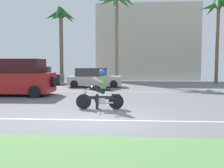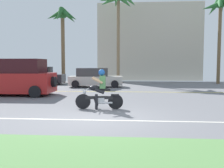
{
  "view_description": "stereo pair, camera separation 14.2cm",
  "coord_description": "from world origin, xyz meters",
  "px_view_note": "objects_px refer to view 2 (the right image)",
  "views": [
    {
      "loc": [
        0.93,
        -8.0,
        1.76
      ],
      "look_at": [
        0.13,
        3.83,
        0.82
      ],
      "focal_mm": 40.68,
      "sensor_mm": 36.0,
      "label": 1
    },
    {
      "loc": [
        1.07,
        -7.99,
        1.76
      ],
      "look_at": [
        0.13,
        3.83,
        0.82
      ],
      "focal_mm": 40.68,
      "sensor_mm": 36.0,
      "label": 2
    }
  ],
  "objects_px": {
    "motorcyclist": "(100,92)",
    "palm_tree_1": "(63,21)",
    "parked_car_1": "(95,78)",
    "palm_tree_0": "(220,11)",
    "parked_car_0": "(39,76)",
    "suv_nearby": "(14,78)",
    "palm_tree_2": "(118,3)"
  },
  "relations": [
    {
      "from": "motorcyclist",
      "to": "suv_nearby",
      "type": "xyz_separation_m",
      "value": [
        -5.38,
        4.0,
        0.33
      ]
    },
    {
      "from": "suv_nearby",
      "to": "palm_tree_1",
      "type": "relative_size",
      "value": 0.67
    },
    {
      "from": "parked_car_1",
      "to": "palm_tree_2",
      "type": "relative_size",
      "value": 0.47
    },
    {
      "from": "parked_car_0",
      "to": "palm_tree_1",
      "type": "xyz_separation_m",
      "value": [
        1.7,
        1.9,
        5.08
      ]
    },
    {
      "from": "motorcyclist",
      "to": "palm_tree_1",
      "type": "height_order",
      "value": "palm_tree_1"
    },
    {
      "from": "palm_tree_0",
      "to": "palm_tree_2",
      "type": "relative_size",
      "value": 0.87
    },
    {
      "from": "motorcyclist",
      "to": "palm_tree_1",
      "type": "bearing_deg",
      "value": 110.7
    },
    {
      "from": "palm_tree_1",
      "to": "palm_tree_2",
      "type": "xyz_separation_m",
      "value": [
        5.13,
        0.62,
        1.68
      ]
    },
    {
      "from": "palm_tree_1",
      "to": "palm_tree_0",
      "type": "bearing_deg",
      "value": -0.83
    },
    {
      "from": "parked_car_1",
      "to": "palm_tree_0",
      "type": "relative_size",
      "value": 0.55
    },
    {
      "from": "suv_nearby",
      "to": "palm_tree_2",
      "type": "height_order",
      "value": "palm_tree_2"
    },
    {
      "from": "parked_car_1",
      "to": "parked_car_0",
      "type": "bearing_deg",
      "value": 156.12
    },
    {
      "from": "parked_car_1",
      "to": "palm_tree_2",
      "type": "xyz_separation_m",
      "value": [
        1.53,
        4.86,
        6.8
      ]
    },
    {
      "from": "palm_tree_0",
      "to": "parked_car_1",
      "type": "bearing_deg",
      "value": -159.04
    },
    {
      "from": "parked_car_0",
      "to": "palm_tree_1",
      "type": "distance_m",
      "value": 5.69
    },
    {
      "from": "parked_car_1",
      "to": "palm_tree_0",
      "type": "height_order",
      "value": "palm_tree_0"
    },
    {
      "from": "motorcyclist",
      "to": "suv_nearby",
      "type": "distance_m",
      "value": 6.71
    },
    {
      "from": "motorcyclist",
      "to": "parked_car_0",
      "type": "xyz_separation_m",
      "value": [
        -6.91,
        11.88,
        0.06
      ]
    },
    {
      "from": "palm_tree_0",
      "to": "palm_tree_2",
      "type": "bearing_deg",
      "value": 174.79
    },
    {
      "from": "parked_car_1",
      "to": "palm_tree_2",
      "type": "distance_m",
      "value": 8.5
    },
    {
      "from": "suv_nearby",
      "to": "parked_car_1",
      "type": "distance_m",
      "value": 6.71
    },
    {
      "from": "parked_car_0",
      "to": "parked_car_1",
      "type": "distance_m",
      "value": 5.8
    },
    {
      "from": "palm_tree_1",
      "to": "parked_car_1",
      "type": "bearing_deg",
      "value": -49.71
    },
    {
      "from": "parked_car_1",
      "to": "palm_tree_1",
      "type": "height_order",
      "value": "palm_tree_1"
    },
    {
      "from": "motorcyclist",
      "to": "suv_nearby",
      "type": "bearing_deg",
      "value": 143.42
    },
    {
      "from": "palm_tree_1",
      "to": "palm_tree_2",
      "type": "height_order",
      "value": "palm_tree_2"
    },
    {
      "from": "parked_car_0",
      "to": "palm_tree_1",
      "type": "bearing_deg",
      "value": 48.08
    },
    {
      "from": "palm_tree_1",
      "to": "palm_tree_2",
      "type": "bearing_deg",
      "value": 6.85
    },
    {
      "from": "suv_nearby",
      "to": "palm_tree_0",
      "type": "relative_size",
      "value": 0.62
    },
    {
      "from": "motorcyclist",
      "to": "parked_car_0",
      "type": "height_order",
      "value": "motorcyclist"
    },
    {
      "from": "parked_car_1",
      "to": "palm_tree_0",
      "type": "xyz_separation_m",
      "value": [
        10.54,
        4.04,
        5.69
      ]
    },
    {
      "from": "palm_tree_0",
      "to": "parked_car_0",
      "type": "bearing_deg",
      "value": -173.9
    }
  ]
}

